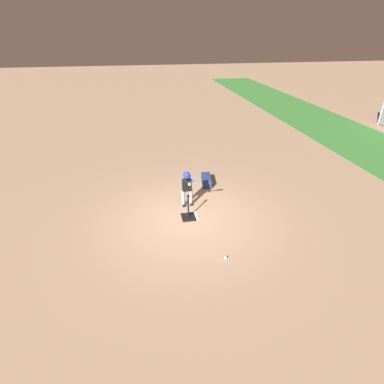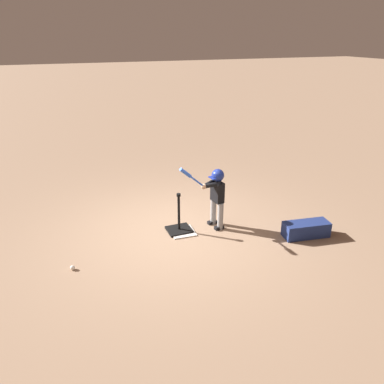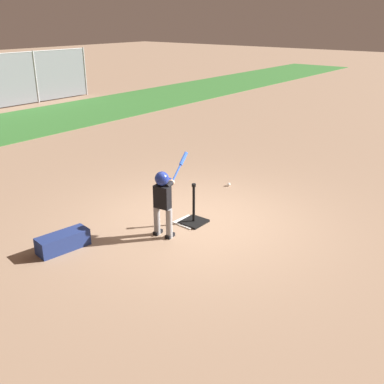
{
  "view_description": "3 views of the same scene",
  "coord_description": "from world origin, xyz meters",
  "px_view_note": "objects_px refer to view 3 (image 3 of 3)",
  "views": [
    {
      "loc": [
        7.37,
        -1.29,
        4.99
      ],
      "look_at": [
        -0.5,
        0.19,
        0.64
      ],
      "focal_mm": 28.0,
      "sensor_mm": 36.0,
      "label": 1
    },
    {
      "loc": [
        1.96,
        5.9,
        3.46
      ],
      "look_at": [
        -0.31,
        0.11,
        0.81
      ],
      "focal_mm": 35.0,
      "sensor_mm": 36.0,
      "label": 2
    },
    {
      "loc": [
        -5.96,
        -4.63,
        3.55
      ],
      "look_at": [
        -0.4,
        -0.2,
        0.75
      ],
      "focal_mm": 42.0,
      "sensor_mm": 36.0,
      "label": 3
    }
  ],
  "objects_px": {
    "batter_child": "(163,195)",
    "equipment_bag": "(63,241)",
    "batting_tee": "(194,218)",
    "bleachers_right_center": "(33,85)",
    "baseball": "(229,184)"
  },
  "relations": [
    {
      "from": "batter_child",
      "to": "bleachers_right_center",
      "type": "bearing_deg",
      "value": 64.02
    },
    {
      "from": "batting_tee",
      "to": "batter_child",
      "type": "xyz_separation_m",
      "value": [
        -0.71,
        0.09,
        0.64
      ]
    },
    {
      "from": "batting_tee",
      "to": "bleachers_right_center",
      "type": "relative_size",
      "value": 0.19
    },
    {
      "from": "baseball",
      "to": "equipment_bag",
      "type": "bearing_deg",
      "value": 173.58
    },
    {
      "from": "bleachers_right_center",
      "to": "baseball",
      "type": "bearing_deg",
      "value": -107.57
    },
    {
      "from": "baseball",
      "to": "bleachers_right_center",
      "type": "height_order",
      "value": "bleachers_right_center"
    },
    {
      "from": "equipment_bag",
      "to": "baseball",
      "type": "bearing_deg",
      "value": 2.33
    },
    {
      "from": "batting_tee",
      "to": "equipment_bag",
      "type": "height_order",
      "value": "batting_tee"
    },
    {
      "from": "batting_tee",
      "to": "bleachers_right_center",
      "type": "height_order",
      "value": "bleachers_right_center"
    },
    {
      "from": "batter_child",
      "to": "equipment_bag",
      "type": "distance_m",
      "value": 1.8
    },
    {
      "from": "bleachers_right_center",
      "to": "batting_tee",
      "type": "bearing_deg",
      "value": -113.63
    },
    {
      "from": "batting_tee",
      "to": "equipment_bag",
      "type": "relative_size",
      "value": 0.91
    },
    {
      "from": "batter_child",
      "to": "equipment_bag",
      "type": "height_order",
      "value": "batter_child"
    },
    {
      "from": "bleachers_right_center",
      "to": "equipment_bag",
      "type": "xyz_separation_m",
      "value": [
        -8.68,
        -14.0,
        -0.32
      ]
    },
    {
      "from": "batter_child",
      "to": "equipment_bag",
      "type": "relative_size",
      "value": 1.58
    }
  ]
}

